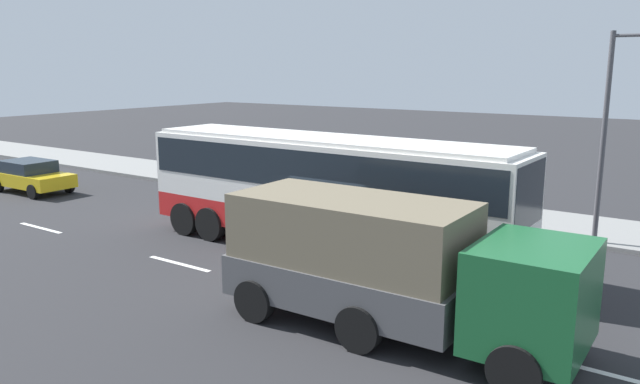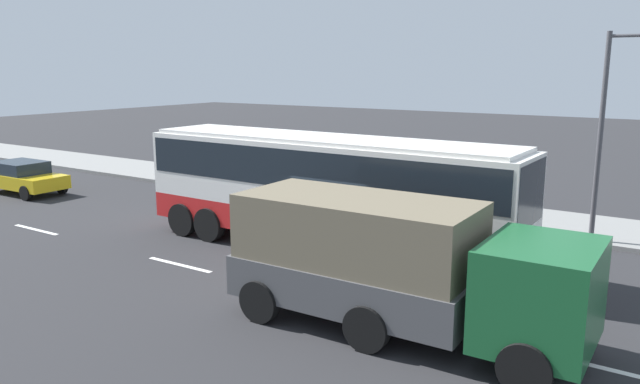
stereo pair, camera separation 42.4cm
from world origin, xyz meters
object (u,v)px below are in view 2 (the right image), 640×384
at_px(pedestrian_at_crossing, 301,175).
at_px(street_lamp, 607,123).
at_px(pedestrian_near_curb, 409,183).
at_px(car_yellow_taxi, 23,177).
at_px(coach_bus, 324,181).
at_px(cargo_truck, 396,262).

distance_m(pedestrian_at_crossing, street_lamp, 11.84).
bearing_deg(pedestrian_at_crossing, pedestrian_near_curb, 165.31).
xyz_separation_m(car_yellow_taxi, pedestrian_at_crossing, (11.31, 5.42, 0.36)).
xyz_separation_m(car_yellow_taxi, pedestrian_near_curb, (15.71, 6.48, 0.32)).
xyz_separation_m(coach_bus, pedestrian_near_curb, (-0.23, 6.45, -1.10)).
height_order(coach_bus, cargo_truck, coach_bus).
height_order(coach_bus, pedestrian_near_curb, coach_bus).
xyz_separation_m(cargo_truck, car_yellow_taxi, (-20.35, 4.02, -0.77)).
bearing_deg(coach_bus, street_lamp, 37.81).
distance_m(coach_bus, cargo_truck, 6.02).
height_order(cargo_truck, pedestrian_at_crossing, cargo_truck).
bearing_deg(cargo_truck, street_lamp, 74.30).
bearing_deg(coach_bus, car_yellow_taxi, -179.28).
relative_size(cargo_truck, pedestrian_at_crossing, 4.48).
height_order(cargo_truck, car_yellow_taxi, cargo_truck).
bearing_deg(pedestrian_near_curb, pedestrian_at_crossing, 36.12).
height_order(pedestrian_near_curb, street_lamp, street_lamp).
bearing_deg(pedestrian_near_curb, cargo_truck, 136.44).
xyz_separation_m(coach_bus, pedestrian_at_crossing, (-4.63, 5.40, -1.05)).
distance_m(coach_bus, street_lamp, 8.80).
relative_size(coach_bus, pedestrian_near_curb, 7.56).
height_order(coach_bus, street_lamp, street_lamp).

